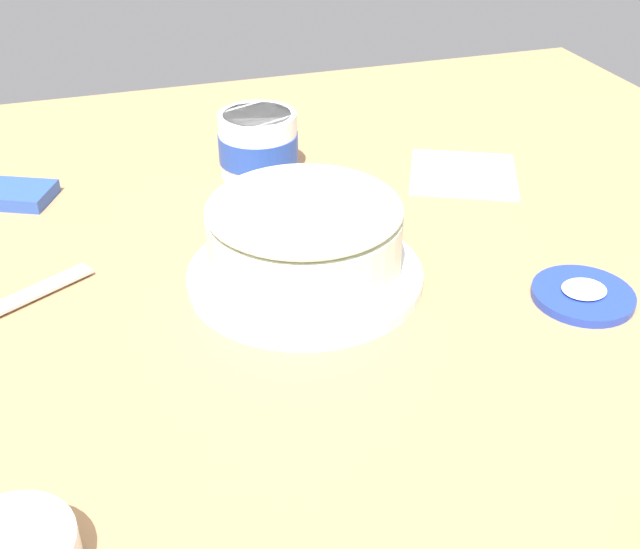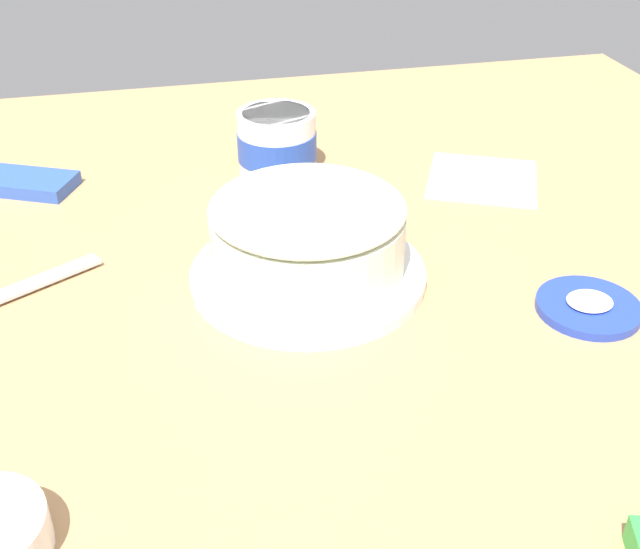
% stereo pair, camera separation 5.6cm
% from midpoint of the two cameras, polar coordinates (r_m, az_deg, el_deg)
% --- Properties ---
extents(ground_plane, '(1.54, 1.54, 0.00)m').
position_cam_midpoint_polar(ground_plane, '(0.84, 2.42, -2.91)').
color(ground_plane, tan).
extents(frosted_cake, '(0.27, 0.27, 0.11)m').
position_cam_midpoint_polar(frosted_cake, '(0.87, 0.95, 2.44)').
color(frosted_cake, white).
rests_on(frosted_cake, ground_plane).
extents(frosting_tub, '(0.11, 0.11, 0.09)m').
position_cam_midpoint_polar(frosting_tub, '(1.14, -1.71, 9.61)').
color(frosting_tub, white).
rests_on(frosting_tub, ground_plane).
extents(frosting_tub_lid, '(0.11, 0.11, 0.02)m').
position_cam_midpoint_polar(frosting_tub_lid, '(0.90, 20.63, -2.22)').
color(frosting_tub_lid, '#233DAD').
rests_on(frosting_tub_lid, ground_plane).
extents(candy_box_lower, '(0.17, 0.13, 0.02)m').
position_cam_midpoint_polar(candy_box_lower, '(1.17, -19.83, 6.32)').
color(candy_box_lower, '#2D51B2').
rests_on(candy_box_lower, ground_plane).
extents(paper_napkin, '(0.20, 0.20, 0.01)m').
position_cam_midpoint_polar(paper_napkin, '(1.15, 13.12, 6.82)').
color(paper_napkin, white).
rests_on(paper_napkin, ground_plane).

